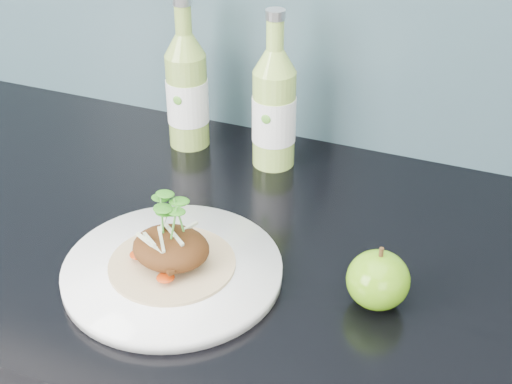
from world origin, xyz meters
The scene contains 5 objects.
dinner_plate centered at (-0.01, 1.59, 0.91)m, with size 0.26×0.26×0.02m.
pork_taco centered at (-0.01, 1.59, 0.94)m, with size 0.15×0.15×0.10m.
green_apple centered at (0.22, 1.64, 0.93)m, with size 0.07×0.07×0.08m.
cider_bottle_left centered at (-0.14, 1.89, 0.99)m, with size 0.08×0.08×0.23m.
cider_bottle_right centered at (0.01, 1.89, 0.99)m, with size 0.08×0.08×0.23m.
Camera 1 is at (0.33, 1.03, 1.43)m, focal length 50.00 mm.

